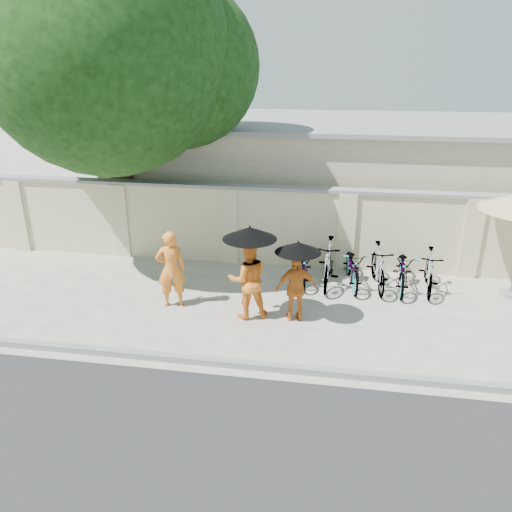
# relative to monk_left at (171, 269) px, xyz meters

# --- Properties ---
(ground) EXTENTS (80.00, 80.00, 0.00)m
(ground) POSITION_rel_monk_left_xyz_m (1.73, -0.44, -0.86)
(ground) COLOR #B9B09B
(kerb) EXTENTS (40.00, 0.16, 0.12)m
(kerb) POSITION_rel_monk_left_xyz_m (1.73, -2.14, -0.80)
(kerb) COLOR gray
(kerb) RESTS_ON ground
(compound_wall) EXTENTS (20.00, 0.30, 2.00)m
(compound_wall) POSITION_rel_monk_left_xyz_m (2.73, 2.76, 0.14)
(compound_wall) COLOR beige
(compound_wall) RESTS_ON ground
(building_behind) EXTENTS (14.00, 6.00, 3.20)m
(building_behind) POSITION_rel_monk_left_xyz_m (3.73, 6.56, 0.74)
(building_behind) COLOR beige
(building_behind) RESTS_ON ground
(shade_tree) EXTENTS (6.70, 6.20, 8.20)m
(shade_tree) POSITION_rel_monk_left_xyz_m (-1.93, 2.54, 4.24)
(shade_tree) COLOR brown
(shade_tree) RESTS_ON ground
(monk_left) EXTENTS (0.73, 0.60, 1.71)m
(monk_left) POSITION_rel_monk_left_xyz_m (0.00, 0.00, 0.00)
(monk_left) COLOR orange
(monk_left) RESTS_ON ground
(monk_center) EXTENTS (0.99, 0.87, 1.70)m
(monk_center) POSITION_rel_monk_left_xyz_m (1.74, -0.27, -0.01)
(monk_center) COLOR orange
(monk_center) RESTS_ON ground
(parasol_center) EXTENTS (1.09, 1.09, 1.05)m
(parasol_center) POSITION_rel_monk_left_xyz_m (1.79, -0.35, 1.03)
(parasol_center) COLOR black
(parasol_center) RESTS_ON ground
(monk_right) EXTENTS (0.91, 0.59, 1.44)m
(monk_right) POSITION_rel_monk_left_xyz_m (2.73, -0.25, -0.14)
(monk_right) COLOR orange
(monk_right) RESTS_ON ground
(parasol_right) EXTENTS (0.92, 0.92, 0.93)m
(parasol_right) POSITION_rel_monk_left_xyz_m (2.75, -0.33, 0.78)
(parasol_right) COLOR black
(parasol_right) RESTS_ON ground
(bike_0) EXTENTS (0.73, 1.68, 0.86)m
(bike_0) POSITION_rel_monk_left_xyz_m (2.76, 1.67, -0.43)
(bike_0) COLOR #9290A1
(bike_0) RESTS_ON ground
(bike_1) EXTENTS (0.64, 1.89, 1.12)m
(bike_1) POSITION_rel_monk_left_xyz_m (3.34, 1.61, -0.30)
(bike_1) COLOR #9290A1
(bike_1) RESTS_ON ground
(bike_2) EXTENTS (0.83, 1.86, 0.95)m
(bike_2) POSITION_rel_monk_left_xyz_m (3.92, 1.68, -0.38)
(bike_2) COLOR #9290A1
(bike_2) RESTS_ON ground
(bike_3) EXTENTS (0.65, 1.80, 1.06)m
(bike_3) POSITION_rel_monk_left_xyz_m (4.50, 1.63, -0.33)
(bike_3) COLOR #9290A1
(bike_3) RESTS_ON ground
(bike_4) EXTENTS (0.81, 1.89, 0.97)m
(bike_4) POSITION_rel_monk_left_xyz_m (5.08, 1.66, -0.37)
(bike_4) COLOR #9290A1
(bike_4) RESTS_ON ground
(bike_5) EXTENTS (0.63, 1.69, 1.00)m
(bike_5) POSITION_rel_monk_left_xyz_m (5.66, 1.63, -0.36)
(bike_5) COLOR #9290A1
(bike_5) RESTS_ON ground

